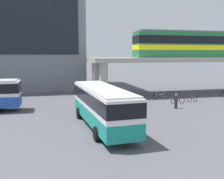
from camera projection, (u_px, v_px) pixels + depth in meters
The scene contains 9 objects.
ground_plane at pixel (89, 104), 31.12m from camera, with size 120.00×120.00×0.00m, color #515156.
station_building at pixel (10, 26), 45.07m from camera, with size 23.94×15.48×21.30m.
elevated_platform at pixel (198, 62), 39.50m from camera, with size 32.41×7.17×5.30m.
train at pixel (195, 44), 39.01m from camera, with size 18.52×2.96×3.84m.
bus_main at pixel (102, 103), 20.74m from camera, with size 3.28×11.18×3.22m.
bicycle_red at pixel (178, 100), 31.23m from camera, with size 1.79×0.06×1.04m.
bicycle_silver at pixel (160, 97), 34.07m from camera, with size 1.69×0.70×1.04m.
bicycle_brown at pixel (192, 99), 32.29m from camera, with size 1.70×0.67×1.04m.
pedestrian_near_building at pixel (176, 102), 28.27m from camera, with size 0.47×0.46×1.60m.
Camera 1 is at (-4.59, -20.40, 5.77)m, focal length 42.37 mm.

